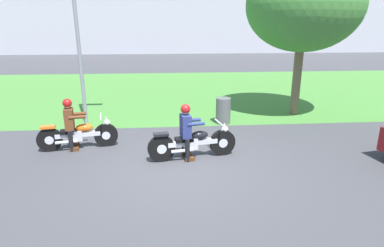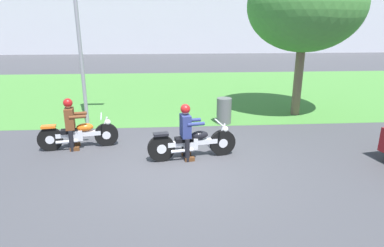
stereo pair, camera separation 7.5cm
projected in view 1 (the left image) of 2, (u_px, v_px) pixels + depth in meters
ground at (181, 168)px, 7.60m from camera, size 120.00×120.00×0.00m
grass_verge at (173, 91)px, 16.32m from camera, size 60.00×12.00×0.01m
motorcycle_lead at (193, 143)px, 8.07m from camera, size 2.25×0.74×0.89m
rider_lead at (186, 127)px, 7.90m from camera, size 0.60×0.53×1.42m
motorcycle_follow at (78, 135)px, 8.69m from camera, size 2.08×0.72×0.88m
rider_follow at (70, 120)px, 8.52m from camera, size 0.60×0.53×1.40m
tree_roadside at (304, 5)px, 10.99m from camera, size 3.95×3.95×5.44m
streetlight_pole at (79, 8)px, 9.82m from camera, size 0.96×0.20×5.96m
trash_can at (223, 111)px, 10.88m from camera, size 0.50×0.50×0.88m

